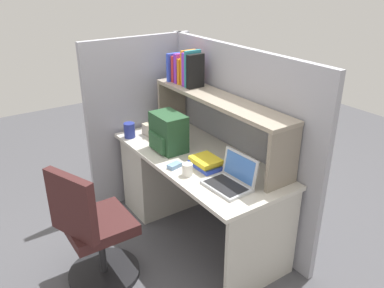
{
  "coord_description": "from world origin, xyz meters",
  "views": [
    {
      "loc": [
        2.28,
        -1.6,
        2.09
      ],
      "look_at": [
        0.0,
        -0.05,
        0.85
      ],
      "focal_mm": 36.85,
      "sensor_mm": 36.0,
      "label": 1
    }
  ],
  "objects_px": {
    "laptop": "(231,179)",
    "computer_mouse": "(174,166)",
    "office_chair": "(94,235)",
    "backpack": "(168,133)",
    "snack_canister": "(129,130)",
    "tissue_box": "(154,131)",
    "paper_cup": "(187,169)"
  },
  "relations": [
    {
      "from": "computer_mouse",
      "to": "snack_canister",
      "type": "height_order",
      "value": "snack_canister"
    },
    {
      "from": "computer_mouse",
      "to": "office_chair",
      "type": "relative_size",
      "value": 0.11
    },
    {
      "from": "paper_cup",
      "to": "office_chair",
      "type": "bearing_deg",
      "value": -102.85
    },
    {
      "from": "computer_mouse",
      "to": "snack_canister",
      "type": "xyz_separation_m",
      "value": [
        -0.71,
        -0.02,
        0.05
      ]
    },
    {
      "from": "laptop",
      "to": "snack_canister",
      "type": "distance_m",
      "value": 1.17
    },
    {
      "from": "computer_mouse",
      "to": "paper_cup",
      "type": "bearing_deg",
      "value": -6.67
    },
    {
      "from": "laptop",
      "to": "backpack",
      "type": "distance_m",
      "value": 0.75
    },
    {
      "from": "computer_mouse",
      "to": "paper_cup",
      "type": "distance_m",
      "value": 0.15
    },
    {
      "from": "backpack",
      "to": "snack_canister",
      "type": "height_order",
      "value": "backpack"
    },
    {
      "from": "tissue_box",
      "to": "backpack",
      "type": "bearing_deg",
      "value": -9.47
    },
    {
      "from": "snack_canister",
      "to": "office_chair",
      "type": "xyz_separation_m",
      "value": [
        0.7,
        -0.64,
        -0.4
      ]
    },
    {
      "from": "laptop",
      "to": "tissue_box",
      "type": "xyz_separation_m",
      "value": [
        -1.05,
        -0.01,
        -0.0
      ]
    },
    {
      "from": "paper_cup",
      "to": "tissue_box",
      "type": "height_order",
      "value": "tissue_box"
    },
    {
      "from": "backpack",
      "to": "paper_cup",
      "type": "distance_m",
      "value": 0.48
    },
    {
      "from": "laptop",
      "to": "paper_cup",
      "type": "bearing_deg",
      "value": -150.88
    },
    {
      "from": "backpack",
      "to": "tissue_box",
      "type": "distance_m",
      "value": 0.32
    },
    {
      "from": "snack_canister",
      "to": "office_chair",
      "type": "bearing_deg",
      "value": -42.45
    },
    {
      "from": "office_chair",
      "to": "backpack",
      "type": "bearing_deg",
      "value": -91.2
    },
    {
      "from": "backpack",
      "to": "computer_mouse",
      "type": "relative_size",
      "value": 2.92
    },
    {
      "from": "backpack",
      "to": "computer_mouse",
      "type": "bearing_deg",
      "value": -23.09
    },
    {
      "from": "tissue_box",
      "to": "snack_canister",
      "type": "height_order",
      "value": "snack_canister"
    },
    {
      "from": "computer_mouse",
      "to": "tissue_box",
      "type": "height_order",
      "value": "tissue_box"
    },
    {
      "from": "laptop",
      "to": "computer_mouse",
      "type": "distance_m",
      "value": 0.48
    },
    {
      "from": "office_chair",
      "to": "paper_cup",
      "type": "bearing_deg",
      "value": -124.53
    },
    {
      "from": "paper_cup",
      "to": "snack_canister",
      "type": "xyz_separation_m",
      "value": [
        -0.86,
        -0.04,
        0.02
      ]
    },
    {
      "from": "laptop",
      "to": "snack_canister",
      "type": "bearing_deg",
      "value": -170.1
    },
    {
      "from": "laptop",
      "to": "computer_mouse",
      "type": "xyz_separation_m",
      "value": [
        -0.44,
        -0.18,
        -0.03
      ]
    },
    {
      "from": "paper_cup",
      "to": "tissue_box",
      "type": "distance_m",
      "value": 0.77
    },
    {
      "from": "paper_cup",
      "to": "backpack",
      "type": "bearing_deg",
      "value": 166.02
    },
    {
      "from": "computer_mouse",
      "to": "tissue_box",
      "type": "xyz_separation_m",
      "value": [
        -0.61,
        0.17,
        0.03
      ]
    },
    {
      "from": "tissue_box",
      "to": "office_chair",
      "type": "bearing_deg",
      "value": -56.51
    },
    {
      "from": "laptop",
      "to": "snack_canister",
      "type": "xyz_separation_m",
      "value": [
        -1.15,
        -0.2,
        0.01
      ]
    }
  ]
}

